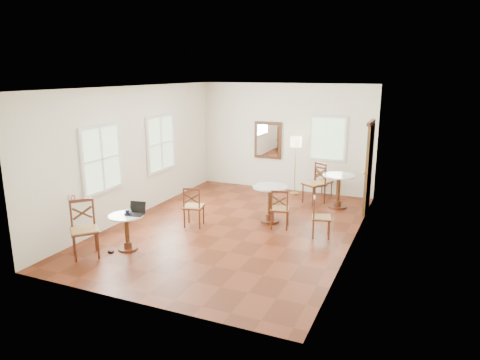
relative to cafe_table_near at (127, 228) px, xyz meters
The scene contains 17 objects.
ground 2.40m from the cafe_table_near, 54.16° to the left, with size 7.00×7.00×0.00m, color #5E2310.
room_shell 2.94m from the cafe_table_near, 58.86° to the left, with size 5.02×7.02×3.01m.
cafe_table_near is the anchor object (origin of this frame).
cafe_table_mid 3.24m from the cafe_table_near, 52.97° to the left, with size 0.78×0.78×0.83m.
cafe_table_back 5.30m from the cafe_table_near, 53.59° to the left, with size 0.79×0.79×0.84m.
chair_near_a 1.72m from the cafe_table_near, 72.42° to the left, with size 0.50×0.50×0.90m.
chair_near_b 0.76m from the cafe_table_near, 133.89° to the right, with size 0.68×0.68×1.04m.
chair_mid_a 3.23m from the cafe_table_near, 44.90° to the left, with size 0.48×0.48×0.88m.
chair_mid_b 3.85m from the cafe_table_near, 33.53° to the left, with size 0.47×0.47×0.84m.
chair_back_a 5.74m from the cafe_table_near, 63.32° to the left, with size 0.50×0.50×0.83m.
chair_back_b 5.08m from the cafe_table_near, 60.25° to the left, with size 0.67×0.67×1.04m.
floor_lamp 5.45m from the cafe_table_near, 70.45° to the left, with size 0.31×0.31×1.60m.
laptop 0.37m from the cafe_table_near, 43.21° to the left, with size 0.36×0.31×0.22m.
mouse 0.28m from the cafe_table_near, 146.96° to the left, with size 0.09×0.05×0.03m, color black.
navy_mug 0.31m from the cafe_table_near, 76.35° to the left, with size 0.12×0.08×0.09m.
water_glass 0.33m from the cafe_table_near, 67.97° to the left, with size 0.07×0.07×0.11m, color white.
power_adapter 0.53m from the cafe_table_near, 125.98° to the right, with size 0.10×0.06×0.04m, color black.
Camera 1 is at (3.69, -8.25, 3.31)m, focal length 32.85 mm.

